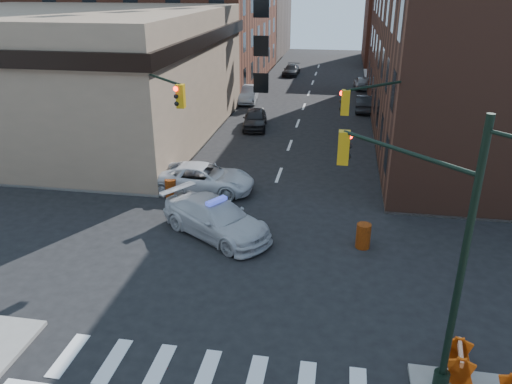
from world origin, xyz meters
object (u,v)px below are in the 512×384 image
at_px(barrel_road, 363,236).
at_px(barrel_bank, 171,189).
at_px(barricade_nw_a, 118,170).
at_px(police_car, 216,218).
at_px(parked_car_wnear, 255,119).
at_px(parked_car_wfar, 248,94).
at_px(pedestrian_a, 148,177).
at_px(barricade_se_a, 459,362).
at_px(pickup, 203,178).
at_px(parked_car_enear, 365,103).
at_px(pedestrian_b, 82,161).

height_order(barrel_road, barrel_bank, barrel_road).
bearing_deg(barricade_nw_a, police_car, -25.87).
relative_size(parked_car_wnear, barrel_road, 3.96).
relative_size(parked_car_wfar, pedestrian_a, 2.90).
bearing_deg(barricade_se_a, barricade_nw_a, 58.44).
relative_size(pickup, pedestrian_a, 3.46).
xyz_separation_m(parked_car_wnear, parked_car_enear, (8.75, 7.19, -0.05)).
xyz_separation_m(parked_car_enear, pedestrian_b, (-17.13, -19.33, 0.22)).
bearing_deg(parked_car_wfar, parked_car_wnear, -80.75).
bearing_deg(parked_car_wfar, barricade_se_a, -74.57).
bearing_deg(police_car, pedestrian_a, 82.76).
distance_m(barrel_bank, barricade_nw_a, 4.53).
height_order(barrel_road, barricade_se_a, barrel_road).
distance_m(parked_car_enear, barrel_bank, 24.20).
relative_size(parked_car_enear, pedestrian_b, 2.77).
bearing_deg(pickup, barrel_road, -118.96).
height_order(parked_car_wnear, pedestrian_b, pedestrian_b).
bearing_deg(pedestrian_b, parked_car_enear, 21.58).
bearing_deg(parked_car_enear, police_car, 76.18).
height_order(pedestrian_b, barricade_se_a, pedestrian_b).
relative_size(pedestrian_b, barrel_bank, 1.45).
bearing_deg(barricade_nw_a, barrel_bank, -16.08).
height_order(police_car, parked_car_enear, police_car).
bearing_deg(parked_car_wnear, pedestrian_b, -131.36).
bearing_deg(parked_car_wnear, barricade_nw_a, -122.86).
relative_size(parked_car_wnear, barrel_bank, 4.13).
height_order(parked_car_wnear, parked_car_enear, parked_car_wnear).
height_order(barrel_road, barricade_nw_a, barrel_road).
bearing_deg(pedestrian_b, parked_car_wfar, 46.88).
xyz_separation_m(pedestrian_b, barrel_road, (16.43, -6.08, -0.37)).
xyz_separation_m(parked_car_wfar, barricade_nw_a, (-3.79, -21.19, -0.20)).
height_order(pedestrian_a, barrel_bank, pedestrian_a).
bearing_deg(barrel_road, pickup, 150.24).
xyz_separation_m(pickup, parked_car_wfar, (-1.67, 22.16, -0.00)).
relative_size(parked_car_enear, barricade_nw_a, 3.77).
xyz_separation_m(pickup, barrel_bank, (-1.48, -1.18, -0.25)).
xyz_separation_m(parked_car_wnear, parked_car_wfar, (-2.25, 8.89, 0.03)).
relative_size(barrel_road, barricade_se_a, 0.93).
bearing_deg(parked_car_enear, barricade_nw_a, 55.22).
bearing_deg(pedestrian_b, police_car, -58.48).
bearing_deg(parked_car_wnear, barrel_bank, -104.82).
bearing_deg(parked_car_wfar, pedestrian_b, -111.19).
bearing_deg(barrel_road, barricade_nw_a, 157.25).
relative_size(parked_car_wnear, barricade_nw_a, 3.88).
bearing_deg(barrel_bank, police_car, -46.99).
bearing_deg(police_car, parked_car_wfar, 40.59).
xyz_separation_m(police_car, pickup, (-1.96, 4.87, -0.05)).
height_order(pickup, barricade_se_a, pickup).
distance_m(pickup, barrel_road, 9.94).
distance_m(barrel_road, barrel_bank, 10.78).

